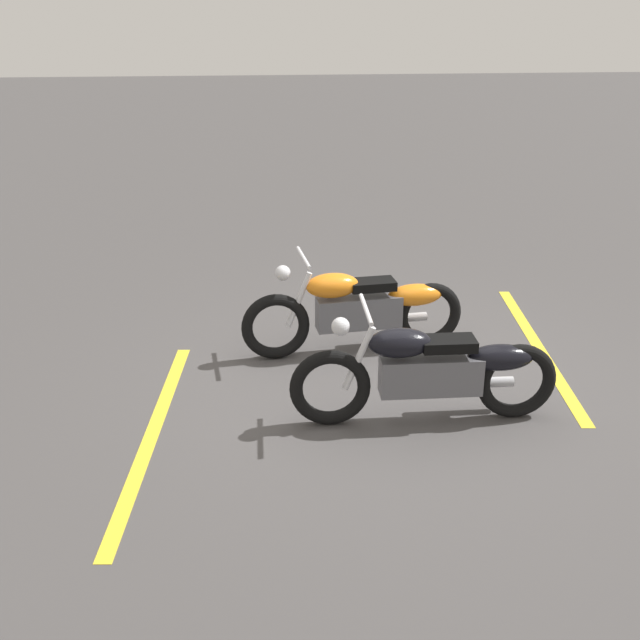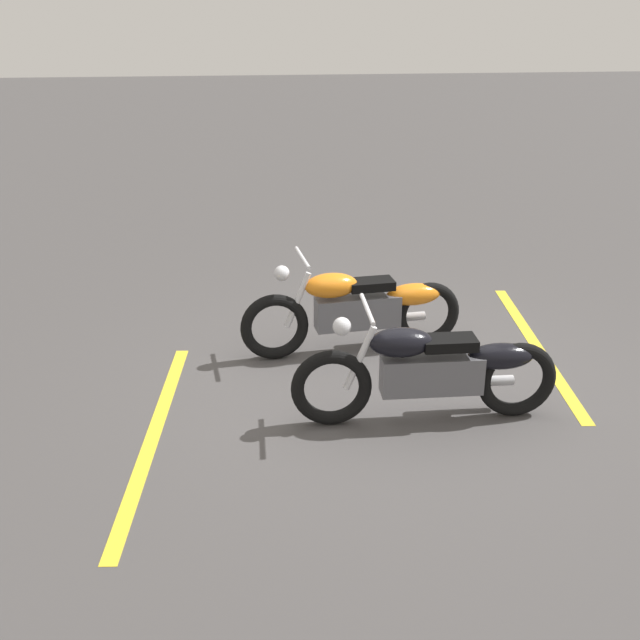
{
  "view_description": "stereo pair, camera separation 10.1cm",
  "coord_description": "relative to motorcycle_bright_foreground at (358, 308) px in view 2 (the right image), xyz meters",
  "views": [
    {
      "loc": [
        1.24,
        6.32,
        3.31
      ],
      "look_at": [
        0.65,
        0.0,
        0.65
      ],
      "focal_mm": 43.68,
      "sensor_mm": 36.0,
      "label": 1
    },
    {
      "loc": [
        1.34,
        6.31,
        3.31
      ],
      "look_at": [
        0.65,
        0.0,
        0.65
      ],
      "focal_mm": 43.68,
      "sensor_mm": 36.0,
      "label": 2
    }
  ],
  "objects": [
    {
      "name": "parking_stripe_mid",
      "position": [
        1.9,
        1.42,
        -0.46
      ],
      "size": [
        0.41,
        3.2,
        0.01
      ],
      "primitive_type": "cube",
      "rotation": [
        0.0,
        0.0,
        1.48
      ],
      "color": "yellow",
      "rests_on": "ground"
    },
    {
      "name": "parking_stripe_near",
      "position": [
        -1.83,
        0.09,
        -0.46
      ],
      "size": [
        0.41,
        3.2,
        0.01
      ],
      "primitive_type": "cube",
      "rotation": [
        0.0,
        0.0,
        1.48
      ],
      "color": "yellow",
      "rests_on": "ground"
    },
    {
      "name": "ground_plane",
      "position": [
        -0.2,
        0.71,
        -0.46
      ],
      "size": [
        60.0,
        60.0,
        0.0
      ],
      "primitive_type": "plane",
      "color": "#474444"
    },
    {
      "name": "motorcycle_bright_foreground",
      "position": [
        0.0,
        0.0,
        0.0
      ],
      "size": [
        2.23,
        0.63,
        1.04
      ],
      "rotation": [
        0.0,
        0.0,
        0.11
      ],
      "color": "black",
      "rests_on": "ground"
    },
    {
      "name": "motorcycle_dark_foreground",
      "position": [
        -0.4,
        1.42,
        0.0
      ],
      "size": [
        2.23,
        0.62,
        1.04
      ],
      "rotation": [
        0.0,
        0.0,
        -0.01
      ],
      "color": "black",
      "rests_on": "ground"
    }
  ]
}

